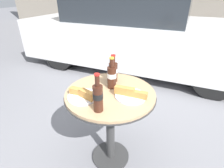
{
  "coord_description": "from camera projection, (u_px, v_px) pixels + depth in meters",
  "views": [
    {
      "loc": [
        0.46,
        -1.03,
        1.38
      ],
      "look_at": [
        0.0,
        0.03,
        0.76
      ],
      "focal_mm": 28.0,
      "sensor_mm": 36.0,
      "label": 1
    }
  ],
  "objects": [
    {
      "name": "bistro_table",
      "position": [
        110.0,
        109.0,
        1.38
      ],
      "size": [
        0.69,
        0.69,
        0.71
      ],
      "color": "#333333",
      "rests_on": "ground_plane"
    },
    {
      "name": "lunch_plate_far",
      "position": [
        130.0,
        94.0,
        1.24
      ],
      "size": [
        0.24,
        0.22,
        0.07
      ],
      "color": "white",
      "rests_on": "bistro_table"
    },
    {
      "name": "ground_plane",
      "position": [
        111.0,
        156.0,
        1.64
      ],
      "size": [
        30.0,
        30.0,
        0.0
      ],
      "primitive_type": "plane",
      "color": "slate"
    },
    {
      "name": "parked_car",
      "position": [
        138.0,
        32.0,
        3.39
      ],
      "size": [
        4.3,
        1.82,
        1.43
      ],
      "color": "silver",
      "rests_on": "ground_plane"
    },
    {
      "name": "lunch_plate_near",
      "position": [
        83.0,
        95.0,
        1.23
      ],
      "size": [
        0.22,
        0.22,
        0.07
      ],
      "color": "white",
      "rests_on": "bistro_table"
    },
    {
      "name": "cola_bottle_center",
      "position": [
        98.0,
        97.0,
        1.06
      ],
      "size": [
        0.06,
        0.06,
        0.26
      ],
      "color": "#3D1E14",
      "rests_on": "bistro_table"
    },
    {
      "name": "cola_bottle_left",
      "position": [
        112.0,
        76.0,
        1.32
      ],
      "size": [
        0.07,
        0.07,
        0.25
      ],
      "color": "#3D1E14",
      "rests_on": "bistro_table"
    },
    {
      "name": "cola_bottle_right",
      "position": [
        113.0,
        71.0,
        1.42
      ],
      "size": [
        0.07,
        0.07,
        0.23
      ],
      "color": "#3D1E14",
      "rests_on": "bistro_table"
    }
  ]
}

